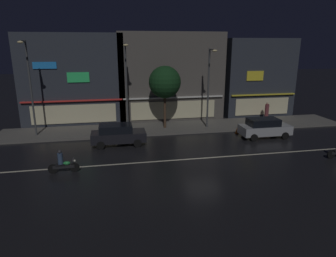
{
  "coord_description": "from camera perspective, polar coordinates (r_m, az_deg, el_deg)",
  "views": [
    {
      "loc": [
        -6.23,
        -19.07,
        7.78
      ],
      "look_at": [
        -1.97,
        3.14,
        1.43
      ],
      "focal_mm": 32.07,
      "sensor_mm": 36.0,
      "label": 1
    }
  ],
  "objects": [
    {
      "name": "sidewalk_far",
      "position": [
        28.97,
        1.96,
        0.25
      ],
      "size": [
        32.7,
        4.44,
        0.14
      ],
      "primitive_type": "cube",
      "color": "#5B5954",
      "rests_on": "ground"
    },
    {
      "name": "parked_car_trailing",
      "position": [
        27.15,
        17.85,
        0.18
      ],
      "size": [
        4.3,
        1.98,
        1.67
      ],
      "color": "#9EA0A5",
      "rests_on": "ground"
    },
    {
      "name": "traffic_cone",
      "position": [
        27.86,
        12.99,
        -0.34
      ],
      "size": [
        0.36,
        0.36,
        0.55
      ],
      "primitive_type": "cone",
      "color": "orange",
      "rests_on": "ground"
    },
    {
      "name": "pedestrian_on_sidewalk",
      "position": [
        33.17,
        18.24,
        3.07
      ],
      "size": [
        0.4,
        0.4,
        1.83
      ],
      "rotation": [
        0.0,
        0.0,
        2.58
      ],
      "color": "brown",
      "rests_on": "sidewalk_far"
    },
    {
      "name": "motorcycle_following",
      "position": [
        19.94,
        -19.42,
        -6.25
      ],
      "size": [
        1.9,
        0.6,
        1.52
      ],
      "rotation": [
        0.0,
        0.0,
        3.17
      ],
      "color": "black",
      "rests_on": "ground"
    },
    {
      "name": "storefront_center_block",
      "position": [
        33.38,
        -0.05,
        10.04
      ],
      "size": [
        10.89,
        6.52,
        9.0
      ],
      "color": "#56514C",
      "rests_on": "ground"
    },
    {
      "name": "streetlamp_west",
      "position": [
        27.57,
        -24.85,
        8.04
      ],
      "size": [
        0.44,
        1.64,
        7.98
      ],
      "color": "#47494C",
      "rests_on": "sidewalk_far"
    },
    {
      "name": "streetlamp_mid",
      "position": [
        27.16,
        -7.91,
        8.98
      ],
      "size": [
        0.44,
        1.64,
        7.76
      ],
      "color": "#47494C",
      "rests_on": "sidewalk_far"
    },
    {
      "name": "lane_divider_stripe",
      "position": [
        21.51,
        6.78,
        -5.61
      ],
      "size": [
        31.07,
        0.16,
        0.01
      ],
      "primitive_type": "cube",
      "color": "beige",
      "rests_on": "ground"
    },
    {
      "name": "storefront_left_block",
      "position": [
        37.23,
        14.94,
        9.66
      ],
      "size": [
        7.63,
        8.09,
        8.41
      ],
      "color": "#2D333D",
      "rests_on": "ground"
    },
    {
      "name": "ground_plane",
      "position": [
        21.51,
        6.78,
        -5.62
      ],
      "size": [
        140.0,
        140.0,
        0.0
      ],
      "primitive_type": "plane",
      "color": "black"
    },
    {
      "name": "streetlamp_east",
      "position": [
        28.06,
        7.83,
        8.7
      ],
      "size": [
        0.44,
        1.64,
        7.3
      ],
      "color": "#47494C",
      "rests_on": "sidewalk_far"
    },
    {
      "name": "street_tree",
      "position": [
        27.74,
        -0.62,
        8.77
      ],
      "size": [
        2.96,
        2.96,
        5.79
      ],
      "color": "#473323",
      "rests_on": "sidewalk_far"
    },
    {
      "name": "storefront_right_block",
      "position": [
        34.24,
        -17.04,
        9.38
      ],
      "size": [
        9.93,
        9.06,
        8.84
      ],
      "color": "#2D333D",
      "rests_on": "ground"
    },
    {
      "name": "parked_car_near_kerb",
      "position": [
        24.25,
        -9.52,
        -1.09
      ],
      "size": [
        4.3,
        1.98,
        1.67
      ],
      "rotation": [
        0.0,
        0.0,
        3.14
      ],
      "color": "black",
      "rests_on": "ground"
    }
  ]
}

